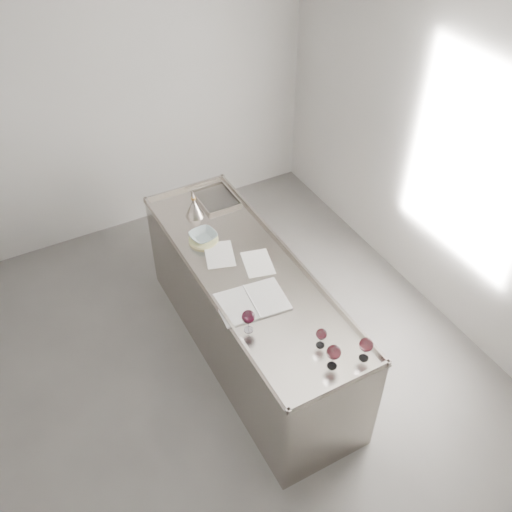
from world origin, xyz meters
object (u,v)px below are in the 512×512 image
wine_glass_left (248,317)px  wine_glass_small (321,335)px  notebook (252,302)px  ceramic_bowl (203,236)px  wine_glass_middle (334,353)px  wine_glass_right (366,345)px  wine_funnel (194,209)px  counter (249,312)px

wine_glass_left → wine_glass_small: 0.49m
notebook → ceramic_bowl: bearing=97.6°
wine_glass_left → wine_glass_middle: (0.32, -0.51, 0.00)m
wine_glass_right → wine_funnel: wine_funnel is taller
wine_glass_small → notebook: bearing=110.9°
notebook → wine_funnel: bearing=93.6°
wine_glass_small → notebook: wine_glass_small is taller
wine_glass_left → wine_glass_middle: size_ratio=0.97×
notebook → wine_glass_middle: bearing=-69.3°
wine_glass_right → ceramic_bowl: size_ratio=0.86×
wine_glass_right → notebook: wine_glass_right is taller
wine_glass_small → wine_glass_left: bearing=135.8°
wine_glass_right → wine_glass_small: wine_glass_right is taller
wine_glass_small → wine_funnel: size_ratio=0.64×
counter → wine_glass_middle: size_ratio=13.30×
wine_glass_middle → wine_funnel: wine_funnel is taller
counter → notebook: counter is taller
wine_glass_left → wine_glass_small: wine_glass_left is taller
counter → wine_glass_right: wine_glass_right is taller
wine_glass_right → wine_glass_middle: bearing=168.0°
counter → wine_glass_small: (0.07, -0.86, 0.57)m
wine_glass_small → ceramic_bowl: size_ratio=0.72×
counter → wine_glass_middle: (0.05, -1.04, 0.60)m
wine_glass_right → wine_funnel: 1.91m
counter → ceramic_bowl: (-0.15, 0.47, 0.51)m
ceramic_bowl → wine_funnel: size_ratio=0.89×
wine_glass_middle → ceramic_bowl: wine_glass_middle is taller
counter → wine_glass_left: bearing=-117.8°
wine_glass_right → ceramic_bowl: bearing=104.8°
wine_glass_right → notebook: 0.88m
counter → wine_glass_middle: wine_glass_middle is taller
wine_glass_small → ceramic_bowl: bearing=99.6°
wine_glass_right → ceramic_bowl: wine_glass_right is taller
wine_glass_right → notebook: bearing=117.2°
wine_glass_small → counter: bearing=94.8°
wine_glass_middle → wine_glass_small: wine_glass_middle is taller
wine_glass_small → wine_funnel: 1.66m
counter → wine_glass_left: wine_glass_left is taller
wine_glass_middle → wine_glass_small: size_ratio=1.24×
wine_glass_left → ceramic_bowl: wine_glass_left is taller
notebook → wine_funnel: (0.06, 1.10, 0.06)m
wine_glass_right → wine_glass_small: 0.29m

